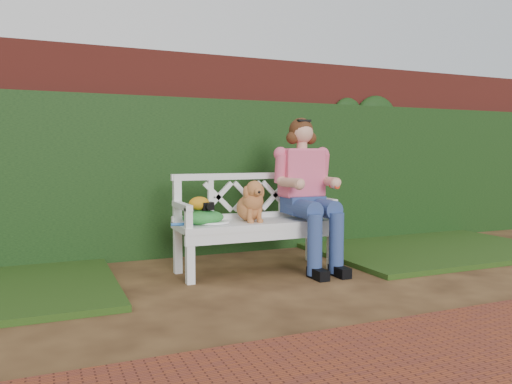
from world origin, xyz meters
name	(u,v)px	position (x,y,z in m)	size (l,w,h in m)	color
ground	(269,292)	(0.00, 0.00, 0.00)	(60.00, 60.00, 0.00)	black
brick_wall	(199,154)	(0.00, 1.90, 1.10)	(10.00, 0.30, 2.20)	maroon
ivy_hedge	(205,177)	(0.00, 1.68, 0.85)	(10.00, 0.18, 1.70)	#1E3F13
grass_right	(424,247)	(2.40, 0.90, 0.03)	(2.60, 2.00, 0.05)	#19370C
brick_paving	(399,368)	(0.00, -1.60, 0.01)	(4.00, 1.20, 0.03)	maroon
garden_bench	(256,246)	(0.18, 0.69, 0.24)	(1.58, 0.60, 0.48)	white
seated_woman	(304,193)	(0.68, 0.67, 0.73)	(0.62, 0.82, 1.46)	#F43034
dog	(251,201)	(0.12, 0.67, 0.67)	(0.26, 0.35, 0.39)	brown
tennis_racket	(211,222)	(-0.27, 0.65, 0.49)	(0.56, 0.23, 0.03)	white
green_bag	(203,217)	(-0.34, 0.67, 0.54)	(0.37, 0.29, 0.13)	#1F7127
camera_item	(207,206)	(-0.31, 0.64, 0.64)	(0.11, 0.08, 0.07)	black
baseball_glove	(199,203)	(-0.37, 0.67, 0.67)	(0.19, 0.14, 0.12)	#BD7913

